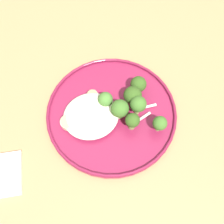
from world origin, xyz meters
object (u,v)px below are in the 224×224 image
object	(u,v)px
broccoli_floret_tall_stalk	(133,95)
broccoli_floret_near_rim	(138,85)
seared_scallop_center_golden	(92,95)
seared_scallop_right_edge	(105,112)
seared_scallop_left_edge	(68,123)
broccoli_floret_left_leaning	(105,100)
dinner_plate	(112,114)
broccoli_floret_split_head	(132,121)
broccoli_floret_right_tilted	(120,109)
seared_scallop_tiny_bay	(93,117)
broccoli_floret_center_pile	(138,104)
broccoli_floret_beside_noodles	(160,123)

from	to	relation	value
broccoli_floret_tall_stalk	broccoli_floret_near_rim	world-z (taller)	broccoli_floret_tall_stalk
seared_scallop_center_golden	seared_scallop_right_edge	size ratio (longest dim) A/B	1.05
seared_scallop_left_edge	broccoli_floret_tall_stalk	bearing A→B (deg)	-175.50
seared_scallop_left_edge	broccoli_floret_left_leaning	size ratio (longest dim) A/B	0.75
dinner_plate	broccoli_floret_near_rim	distance (m)	0.09
broccoli_floret_left_leaning	broccoli_floret_near_rim	distance (m)	0.08
seared_scallop_left_edge	broccoli_floret_split_head	world-z (taller)	broccoli_floret_split_head
broccoli_floret_right_tilted	seared_scallop_left_edge	bearing A→B (deg)	-6.18
seared_scallop_left_edge	broccoli_floret_left_leaning	distance (m)	0.09
seared_scallop_right_edge	broccoli_floret_near_rim	xyz separation A→B (m)	(-0.09, -0.03, 0.02)
seared_scallop_left_edge	broccoli_floret_left_leaning	world-z (taller)	broccoli_floret_left_leaning
seared_scallop_tiny_bay	seared_scallop_right_edge	size ratio (longest dim) A/B	1.46
dinner_plate	broccoli_floret_right_tilted	xyz separation A→B (m)	(-0.01, 0.01, 0.04)
dinner_plate	broccoli_floret_tall_stalk	distance (m)	0.06
seared_scallop_right_edge	broccoli_floret_center_pile	world-z (taller)	broccoli_floret_center_pile
seared_scallop_tiny_bay	broccoli_floret_left_leaning	bearing A→B (deg)	-145.04
seared_scallop_right_edge	broccoli_floret_near_rim	bearing A→B (deg)	-159.25
dinner_plate	seared_scallop_left_edge	distance (m)	0.10
broccoli_floret_left_leaning	broccoli_floret_near_rim	bearing A→B (deg)	-171.27
broccoli_floret_tall_stalk	broccoli_floret_near_rim	size ratio (longest dim) A/B	1.09
seared_scallop_tiny_bay	broccoli_floret_beside_noodles	size ratio (longest dim) A/B	0.71
seared_scallop_center_golden	broccoli_floret_center_pile	xyz separation A→B (m)	(-0.08, 0.07, 0.03)
seared_scallop_center_golden	broccoli_floret_right_tilted	size ratio (longest dim) A/B	0.41
broccoli_floret_left_leaning	broccoli_floret_split_head	world-z (taller)	broccoli_floret_split_head
seared_scallop_tiny_bay	broccoli_floret_right_tilted	world-z (taller)	broccoli_floret_right_tilted
broccoli_floret_left_leaning	broccoli_floret_beside_noodles	bearing A→B (deg)	135.52
seared_scallop_right_edge	broccoli_floret_center_pile	xyz separation A→B (m)	(-0.07, 0.02, 0.03)
seared_scallop_right_edge	broccoli_floret_split_head	bearing A→B (deg)	135.60
broccoli_floret_beside_noodles	seared_scallop_center_golden	bearing A→B (deg)	-45.95
seared_scallop_tiny_bay	broccoli_floret_right_tilted	distance (m)	0.06
broccoli_floret_left_leaning	broccoli_floret_near_rim	world-z (taller)	broccoli_floret_near_rim
seared_scallop_right_edge	broccoli_floret_split_head	world-z (taller)	broccoli_floret_split_head
seared_scallop_right_edge	broccoli_floret_near_rim	distance (m)	0.10
seared_scallop_center_golden	broccoli_floret_beside_noodles	bearing A→B (deg)	134.05
broccoli_floret_split_head	broccoli_floret_right_tilted	world-z (taller)	broccoli_floret_right_tilted
seared_scallop_center_golden	dinner_plate	bearing A→B (deg)	119.07
broccoli_floret_center_pile	broccoli_floret_right_tilted	bearing A→B (deg)	-4.20
seared_scallop_tiny_bay	broccoli_floret_split_head	world-z (taller)	broccoli_floret_split_head
broccoli_floret_tall_stalk	seared_scallop_left_edge	bearing A→B (deg)	4.50
broccoli_floret_right_tilted	seared_scallop_center_golden	bearing A→B (deg)	-55.14
seared_scallop_left_edge	broccoli_floret_center_pile	distance (m)	0.15
broccoli_floret_tall_stalk	seared_scallop_center_golden	bearing A→B (deg)	-25.96
seared_scallop_center_golden	broccoli_floret_tall_stalk	distance (m)	0.09
seared_scallop_center_golden	broccoli_floret_right_tilted	xyz separation A→B (m)	(-0.04, 0.06, 0.02)
seared_scallop_left_edge	broccoli_floret_tall_stalk	xyz separation A→B (m)	(-0.15, -0.01, 0.02)
seared_scallop_left_edge	broccoli_floret_right_tilted	distance (m)	0.11
seared_scallop_center_golden	broccoli_floret_right_tilted	world-z (taller)	broccoli_floret_right_tilted
seared_scallop_left_edge	broccoli_floret_center_pile	world-z (taller)	broccoli_floret_center_pile
broccoli_floret_beside_noodles	broccoli_floret_split_head	bearing A→B (deg)	-22.43
seared_scallop_tiny_bay	broccoli_floret_split_head	xyz separation A→B (m)	(-0.07, 0.04, 0.02)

